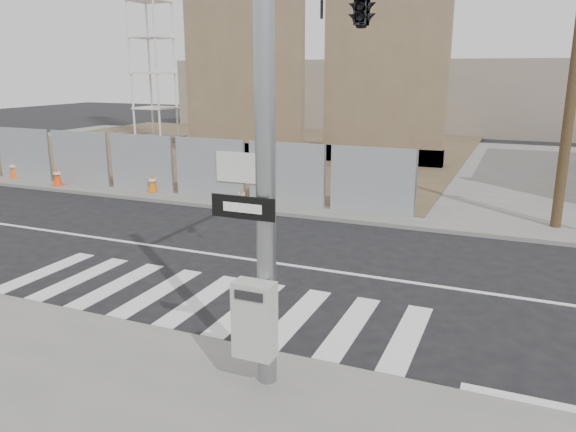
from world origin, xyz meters
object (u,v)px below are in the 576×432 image
at_px(traffic_cone_c, 152,183).
at_px(traffic_cone_b, 57,176).
at_px(signal_pole, 336,41).
at_px(traffic_cone_d, 241,197).
at_px(traffic_cone_a, 14,169).

bearing_deg(traffic_cone_c, traffic_cone_b, -173.94).
height_order(traffic_cone_b, traffic_cone_c, traffic_cone_b).
bearing_deg(traffic_cone_c, signal_pole, -37.67).
xyz_separation_m(traffic_cone_b, traffic_cone_d, (7.88, -0.27, -0.05)).
distance_m(traffic_cone_a, traffic_cone_b, 2.86).
bearing_deg(traffic_cone_c, traffic_cone_d, -10.06).
bearing_deg(traffic_cone_a, traffic_cone_c, -0.86).
relative_size(traffic_cone_b, traffic_cone_c, 1.07).
xyz_separation_m(signal_pole, traffic_cone_b, (-12.99, 6.54, -4.31)).
height_order(traffic_cone_b, traffic_cone_d, traffic_cone_b).
height_order(traffic_cone_c, traffic_cone_d, traffic_cone_c).
bearing_deg(traffic_cone_a, traffic_cone_b, -10.56).
bearing_deg(signal_pole, traffic_cone_b, 153.29).
bearing_deg(traffic_cone_b, traffic_cone_c, 6.06).
bearing_deg(traffic_cone_d, signal_pole, -50.81).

